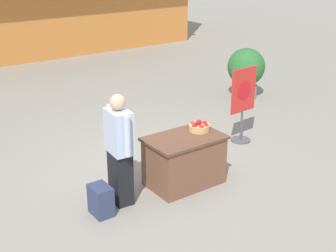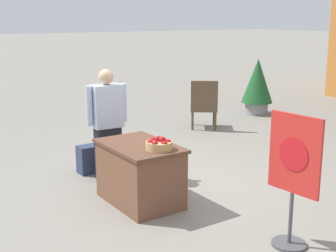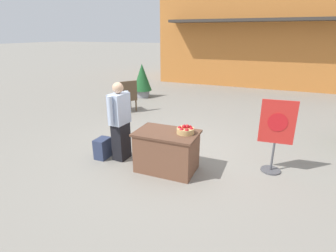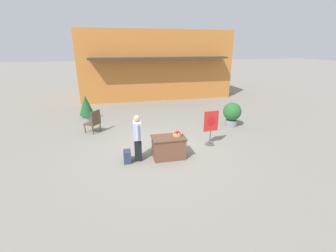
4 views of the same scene
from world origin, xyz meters
TOP-DOWN VIEW (x-y plane):
  - ground_plane at (0.00, 0.00)m, footprint 120.00×120.00m
  - storefront_building at (1.62, 10.34)m, footprint 10.87×5.31m
  - display_table at (0.22, -0.61)m, footprint 1.15×0.75m
  - apple_basket at (0.55, -0.54)m, footprint 0.32×0.32m
  - person_visitor at (-0.83, -0.53)m, footprint 0.29×0.61m
  - backpack at (-1.21, -0.66)m, footprint 0.24×0.34m
  - poster_board at (2.06, 0.08)m, footprint 0.60×0.36m
  - patio_chair at (-2.49, 2.53)m, footprint 0.77×0.77m
  - potted_plant_far_right at (-3.01, 4.56)m, footprint 0.74×0.74m

SIDE VIEW (x-z plane):
  - ground_plane at x=0.00m, z-range 0.00..0.00m
  - backpack at x=-1.21m, z-range 0.00..0.42m
  - display_table at x=0.22m, z-range 0.00..0.77m
  - patio_chair at x=-2.49m, z-range 0.03..1.06m
  - potted_plant_far_right at x=-3.01m, z-range 0.06..1.39m
  - poster_board at x=2.06m, z-range 0.07..1.45m
  - person_visitor at x=-0.83m, z-range 0.01..1.60m
  - apple_basket at x=0.55m, z-range 0.75..0.91m
  - storefront_building at x=1.62m, z-range 0.00..4.81m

